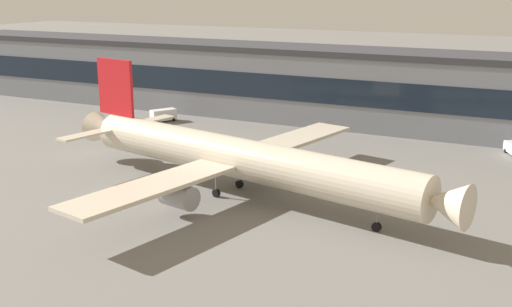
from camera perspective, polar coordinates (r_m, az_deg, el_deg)
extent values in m
plane|color=slate|center=(88.28, -11.63, -3.52)|extent=(600.00, 600.00, 0.00)
cube|color=gray|center=(133.50, 2.97, 6.21)|extent=(176.36, 14.79, 14.00)
cube|color=#38383D|center=(132.52, 3.01, 9.45)|extent=(179.89, 15.08, 1.20)
cube|color=#192333|center=(126.67, 1.62, 6.05)|extent=(172.84, 0.16, 5.04)
cylinder|color=beige|center=(83.66, -1.21, -0.49)|extent=(52.76, 16.24, 5.42)
cone|color=beige|center=(70.08, 16.82, -4.32)|extent=(5.84, 6.05, 5.15)
cone|color=beige|center=(103.43, -13.42, 2.16)|extent=(6.84, 6.01, 4.88)
cube|color=red|center=(99.88, -12.62, 5.87)|extent=(7.53, 2.06, 8.67)
cube|color=beige|center=(104.45, -9.73, 2.94)|extent=(4.37, 10.04, 0.30)
cube|color=beige|center=(97.10, -14.93, 1.71)|extent=(4.37, 10.04, 0.30)
cube|color=beige|center=(96.21, 3.39, 1.25)|extent=(10.79, 24.48, 0.50)
cube|color=beige|center=(75.05, -9.50, -2.99)|extent=(10.79, 24.48, 0.50)
cylinder|color=#99999E|center=(93.32, 2.62, -0.38)|extent=(4.99, 3.84, 2.98)
cylinder|color=#99999E|center=(77.27, -6.99, -3.84)|extent=(4.99, 3.84, 2.98)
cylinder|color=black|center=(74.69, 10.85, -6.53)|extent=(1.18, 0.72, 1.10)
cylinder|color=slate|center=(74.14, 10.91, -5.43)|extent=(0.24, 0.24, 2.53)
cylinder|color=black|center=(88.43, -1.51, -2.79)|extent=(1.18, 0.72, 1.10)
cylinder|color=slate|center=(87.96, -1.52, -1.84)|extent=(0.24, 0.24, 2.53)
cylinder|color=black|center=(84.93, -3.62, -3.58)|extent=(1.18, 0.72, 1.10)
cylinder|color=slate|center=(84.45, -3.64, -2.60)|extent=(0.24, 0.24, 2.53)
cube|color=white|center=(131.87, -8.39, 3.50)|extent=(4.50, 5.61, 2.20)
cube|color=black|center=(132.39, -7.84, 3.76)|extent=(2.66, 2.59, 0.55)
cylinder|color=black|center=(133.74, -7.86, 3.20)|extent=(0.61, 0.76, 0.70)
cylinder|color=black|center=(132.00, -7.48, 3.06)|extent=(0.61, 0.76, 0.70)
cylinder|color=black|center=(132.23, -9.27, 3.01)|extent=(0.61, 0.76, 0.70)
cylinder|color=black|center=(130.47, -8.91, 2.86)|extent=(0.61, 0.76, 0.70)
cylinder|color=black|center=(114.76, 21.67, 0.24)|extent=(0.59, 0.76, 0.70)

